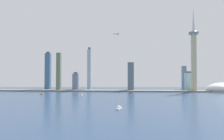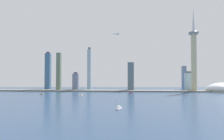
{
  "view_description": "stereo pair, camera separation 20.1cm",
  "coord_description": "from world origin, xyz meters",
  "views": [
    {
      "loc": [
        103.68,
        -241.32,
        47.39
      ],
      "look_at": [
        48.97,
        446.83,
        71.28
      ],
      "focal_mm": 33.47,
      "sensor_mm": 36.0,
      "label": 1
    },
    {
      "loc": [
        103.88,
        -241.31,
        47.39
      ],
      "look_at": [
        48.97,
        446.83,
        71.28
      ],
      "focal_mm": 33.47,
      "sensor_mm": 36.0,
      "label": 2
    }
  ],
  "objects": [
    {
      "name": "ground_plane",
      "position": [
        0.0,
        0.0,
        0.0
      ],
      "size": [
        6000.0,
        6000.0,
        0.0
      ],
      "primitive_type": "plane",
      "color": "navy"
    },
    {
      "name": "waterfront_pier",
      "position": [
        0.0,
        464.82,
        1.98
      ],
      "size": [
        913.54,
        61.02,
        3.95
      ],
      "primitive_type": "cube",
      "color": "slate",
      "rests_on": "ground"
    },
    {
      "name": "observation_tower",
      "position": [
        320.1,
        467.98,
        125.89
      ],
      "size": [
        33.05,
        33.05,
        281.04
      ],
      "color": "#BFB991",
      "rests_on": "ground"
    },
    {
      "name": "stadium_dome",
      "position": [
        408.95,
        459.46,
        8.07
      ],
      "size": [
        106.98,
        106.98,
        41.73
      ],
      "color": "#9D9D90",
      "rests_on": "ground"
    },
    {
      "name": "skyscraper_0",
      "position": [
        111.12,
        482.65,
        49.5
      ],
      "size": [
        21.12,
        15.55,
        99.0
      ],
      "color": "slate",
      "rests_on": "ground"
    },
    {
      "name": "skyscraper_1",
      "position": [
        -40.46,
        520.15,
        76.47
      ],
      "size": [
        12.71,
        25.07,
        157.46
      ],
      "color": "#99B0BF",
      "rests_on": "ground"
    },
    {
      "name": "skyscraper_2",
      "position": [
        315.94,
        514.31,
        32.26
      ],
      "size": [
        25.48,
        22.9,
        68.25
      ],
      "color": "#9BC2D2",
      "rests_on": "ground"
    },
    {
      "name": "skyscraper_3",
      "position": [
        309.0,
        551.89,
        44.52
      ],
      "size": [
        14.09,
        18.79,
        89.03
      ],
      "color": "slate",
      "rests_on": "ground"
    },
    {
      "name": "skyscraper_4",
      "position": [
        -192.77,
        505.67,
        68.67
      ],
      "size": [
        18.93,
        16.39,
        141.25
      ],
      "color": "#3E668D",
      "rests_on": "ground"
    },
    {
      "name": "skyscraper_5",
      "position": [
        -88.98,
        506.2,
        31.1
      ],
      "size": [
        20.36,
        17.15,
        66.03
      ],
      "color": "slate",
      "rests_on": "ground"
    },
    {
      "name": "skyscraper_6",
      "position": [
        -139.65,
        469.62,
        66.41
      ],
      "size": [
        14.16,
        15.22,
        132.82
      ],
      "color": "slate",
      "rests_on": "ground"
    },
    {
      "name": "boat_0",
      "position": [
        -19.75,
        296.66,
        1.39
      ],
      "size": [
        7.48,
        17.91,
        7.91
      ],
      "rotation": [
        0.0,
        0.0,
        1.44
      ],
      "color": "beige",
      "rests_on": "ground"
    },
    {
      "name": "boat_2",
      "position": [
        -133.09,
        311.88,
        1.5
      ],
      "size": [
        12.85,
        11.9,
        3.87
      ],
      "rotation": [
        0.0,
        0.0,
        5.58
      ],
      "color": "beige",
      "rests_on": "ground"
    },
    {
      "name": "boat_3",
      "position": [
        250.86,
        308.72,
        1.05
      ],
      "size": [
        6.68,
        2.9,
        2.93
      ],
      "rotation": [
        0.0,
        0.0,
        6.12
      ],
      "color": "beige",
      "rests_on": "ground"
    },
    {
      "name": "boat_5",
      "position": [
        89.35,
        67.5,
        1.8
      ],
      "size": [
        9.36,
        18.04,
        4.91
      ],
      "rotation": [
        0.0,
        0.0,
        4.44
      ],
      "color": "white",
      "rests_on": "ground"
    },
    {
      "name": "boat_6",
      "position": [
        109.95,
        379.07,
        1.46
      ],
      "size": [
        9.9,
        5.98,
        3.99
      ],
      "rotation": [
        0.0,
        0.0,
        3.52
      ],
      "color": "#B31D26",
      "rests_on": "ground"
    },
    {
      "name": "channel_buoy_0",
      "position": [
        76.59,
        186.61,
        1.04
      ],
      "size": [
        1.5,
        1.5,
        2.09
      ],
      "primitive_type": "cone",
      "color": "#E54C19",
      "rests_on": "ground"
    },
    {
      "name": "airplane",
      "position": [
        62.16,
        453.93,
        192.69
      ],
      "size": [
        24.18,
        25.46,
        7.68
      ],
      "rotation": [
        0.0,
        0.0,
        4.23
      ],
      "color": "#A8B5BA"
    }
  ]
}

